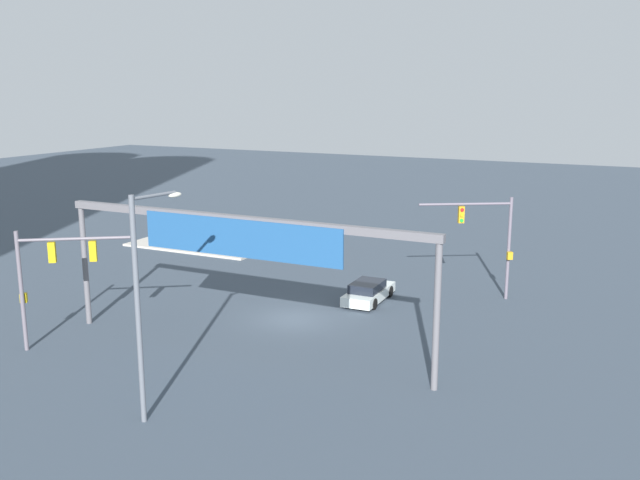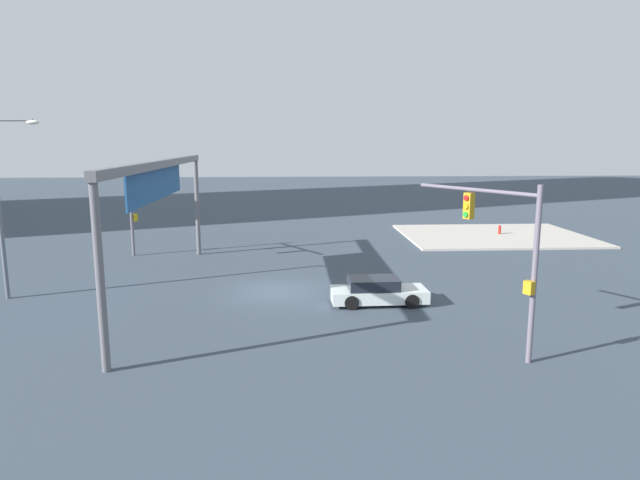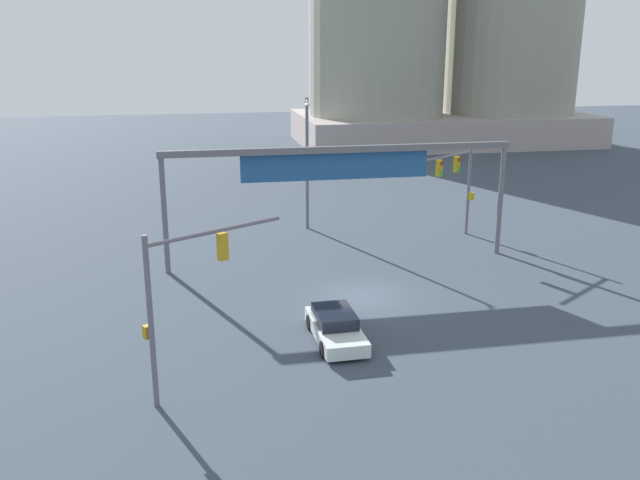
% 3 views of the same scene
% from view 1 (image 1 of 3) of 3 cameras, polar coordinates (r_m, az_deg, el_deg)
% --- Properties ---
extents(ground_plane, '(175.45, 175.45, 0.00)m').
position_cam_1_polar(ground_plane, '(37.06, -2.17, -6.51)').
color(ground_plane, '#394451').
extents(sidewalk_corner, '(10.84, 13.79, 0.15)m').
position_cam_1_polar(sidewalk_corner, '(58.17, -7.35, 0.42)').
color(sidewalk_corner, '#B7B0A4').
rests_on(sidewalk_corner, ground).
extents(traffic_signal_near_corner, '(4.90, 2.86, 5.96)m').
position_cam_1_polar(traffic_signal_near_corner, '(40.60, 13.69, 0.65)').
color(traffic_signal_near_corner, slate).
rests_on(traffic_signal_near_corner, ground).
extents(traffic_signal_opposite_side, '(4.50, 2.98, 5.67)m').
position_cam_1_polar(traffic_signal_opposite_side, '(34.21, -21.31, -2.16)').
color(traffic_signal_opposite_side, slate).
rests_on(traffic_signal_opposite_side, ground).
extents(streetlamp_curved_arm, '(0.59, 2.41, 8.39)m').
position_cam_1_polar(streetlamp_curved_arm, '(25.55, -14.35, -4.22)').
color(streetlamp_curved_arm, slate).
rests_on(streetlamp_curved_arm, ground).
extents(overhead_sign_gantry, '(18.96, 0.43, 6.44)m').
position_cam_1_polar(overhead_sign_gantry, '(31.20, -6.75, 0.05)').
color(overhead_sign_gantry, '#5F5E63').
rests_on(overhead_sign_gantry, ground).
extents(sedan_car_approaching, '(1.91, 4.38, 1.21)m').
position_cam_1_polar(sedan_car_approaching, '(39.97, 3.99, -4.26)').
color(sedan_car_approaching, silver).
rests_on(sedan_car_approaching, ground).
extents(fire_hydrant_on_curb, '(0.33, 0.22, 0.71)m').
position_cam_1_polar(fire_hydrant_on_curb, '(58.72, -7.32, 0.94)').
color(fire_hydrant_on_curb, red).
rests_on(fire_hydrant_on_curb, sidewalk_corner).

